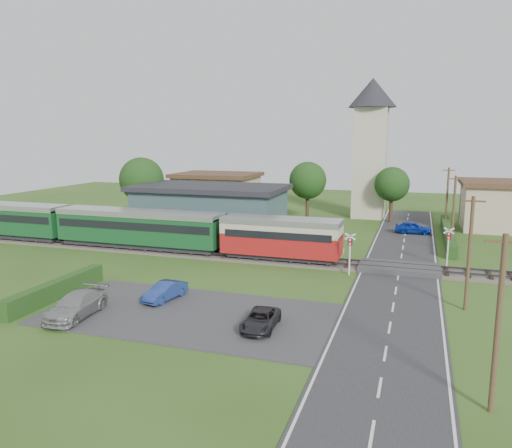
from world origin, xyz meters
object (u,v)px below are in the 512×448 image
(pedestrian_far, at_px, (130,228))
(station_building, at_px, (210,210))
(car_park_blue, at_px, (165,291))
(train, at_px, (109,225))
(house_east, at_px, (500,205))
(car_on_road, at_px, (413,228))
(crossing_signal_near, at_px, (350,248))
(car_park_silver, at_px, (76,305))
(pedestrian_near, at_px, (251,237))
(crossing_signal_far, at_px, (448,241))
(equipment_hut, at_px, (115,223))
(house_west, at_px, (217,193))
(church_tower, at_px, (371,138))
(car_park_dark, at_px, (261,320))

(pedestrian_far, bearing_deg, station_building, -65.80)
(car_park_blue, bearing_deg, train, 146.21)
(station_building, xyz_separation_m, house_east, (30.00, 13.01, 0.10))
(train, distance_m, car_on_road, 31.60)
(crossing_signal_near, xyz_separation_m, pedestrian_far, (-22.71, 5.78, -0.85))
(crossing_signal_near, bearing_deg, car_park_silver, -134.60)
(train, height_order, pedestrian_near, train)
(house_east, distance_m, crossing_signal_far, 20.64)
(equipment_hut, relative_size, train, 0.06)
(house_west, relative_size, car_on_road, 2.82)
(car_park_silver, bearing_deg, station_building, 91.04)
(church_tower, relative_size, car_park_silver, 3.72)
(crossing_signal_far, bearing_deg, car_park_dark, -120.81)
(car_park_silver, bearing_deg, car_park_blue, 46.92)
(car_on_road, xyz_separation_m, pedestrian_near, (-14.34, -12.47, 0.52))
(car_park_blue, xyz_separation_m, car_park_silver, (-3.45, -4.33, 0.12))
(house_west, distance_m, car_park_blue, 36.90)
(house_west, height_order, house_east, same)
(car_park_blue, bearing_deg, crossing_signal_far, 50.26)
(car_park_blue, xyz_separation_m, car_park_dark, (7.33, -2.75, -0.07))
(crossing_signal_near, bearing_deg, car_park_dark, -104.02)
(car_park_silver, distance_m, pedestrian_near, 20.42)
(train, xyz_separation_m, pedestrian_far, (0.12, 3.37, -0.89))
(crossing_signal_far, bearing_deg, pedestrian_far, 178.12)
(equipment_hut, relative_size, crossing_signal_far, 0.78)
(crossing_signal_far, height_order, car_park_blue, crossing_signal_far)
(equipment_hut, height_order, car_on_road, equipment_hut)
(train, xyz_separation_m, house_east, (36.42, 22.00, 0.62))
(car_park_silver, xyz_separation_m, pedestrian_far, (-8.81, 19.87, 0.53))
(house_west, bearing_deg, station_building, -70.35)
(crossing_signal_near, bearing_deg, house_west, 130.11)
(car_park_blue, bearing_deg, car_park_dark, -9.79)
(car_on_road, bearing_deg, station_building, 106.47)
(station_building, bearing_deg, pedestrian_near, -40.28)
(station_building, xyz_separation_m, car_park_blue, (5.95, -21.16, -2.05))
(house_west, height_order, car_park_dark, house_west)
(train, xyz_separation_m, car_on_road, (27.21, 15.99, -1.48))
(equipment_hut, relative_size, pedestrian_near, 1.65)
(house_east, xyz_separation_m, pedestrian_near, (-23.55, -18.47, -1.58))
(car_on_road, bearing_deg, house_west, 72.67)
(car_on_road, xyz_separation_m, car_park_dark, (-7.51, -30.91, -0.12))
(car_on_road, bearing_deg, crossing_signal_near, 164.45)
(train, relative_size, crossing_signal_far, 13.18)
(crossing_signal_far, distance_m, car_on_road, 13.96)
(house_west, relative_size, crossing_signal_near, 3.30)
(house_east, height_order, car_park_silver, house_east)
(church_tower, bearing_deg, house_east, -14.93)
(train, xyz_separation_m, car_park_blue, (12.37, -12.17, -1.53))
(house_east, xyz_separation_m, crossing_signal_near, (-13.60, -24.41, -0.66))
(station_building, xyz_separation_m, crossing_signal_far, (23.60, -6.60, -0.55))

